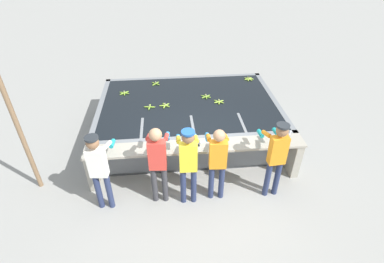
# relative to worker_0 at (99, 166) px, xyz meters

# --- Properties ---
(ground_plane) EXTENTS (80.00, 80.00, 0.00)m
(ground_plane) POSITION_rel_worker_0_xyz_m (1.80, 0.36, -1.01)
(ground_plane) COLOR #999993
(ground_plane) RESTS_ON ground
(wash_tank) EXTENTS (4.44, 3.09, 0.89)m
(wash_tank) POSITION_rel_worker_0_xyz_m (1.80, 2.34, -0.57)
(wash_tank) COLOR gray
(wash_tank) RESTS_ON ground
(work_ledge) EXTENTS (4.44, 0.45, 0.89)m
(work_ledge) POSITION_rel_worker_0_xyz_m (1.80, 0.58, -0.38)
(work_ledge) COLOR #A8A393
(work_ledge) RESTS_ON ground
(worker_0) EXTENTS (0.45, 0.73, 1.66)m
(worker_0) POSITION_rel_worker_0_xyz_m (0.00, 0.00, 0.00)
(worker_0) COLOR navy
(worker_0) RESTS_ON ground
(worker_1) EXTENTS (0.44, 0.73, 1.71)m
(worker_1) POSITION_rel_worker_0_xyz_m (1.04, 0.07, 0.02)
(worker_1) COLOR #38383D
(worker_1) RESTS_ON ground
(worker_2) EXTENTS (0.41, 0.72, 1.68)m
(worker_2) POSITION_rel_worker_0_xyz_m (1.59, -0.02, 0.01)
(worker_2) COLOR navy
(worker_2) RESTS_ON ground
(worker_3) EXTENTS (0.43, 0.72, 1.62)m
(worker_3) POSITION_rel_worker_0_xyz_m (2.14, 0.05, -0.04)
(worker_3) COLOR navy
(worker_3) RESTS_ON ground
(worker_4) EXTENTS (0.44, 0.73, 1.69)m
(worker_4) POSITION_rel_worker_0_xyz_m (3.25, 0.02, 0.02)
(worker_4) COLOR navy
(worker_4) RESTS_ON ground
(banana_bunch_floating_0) EXTENTS (0.26, 0.28, 0.08)m
(banana_bunch_floating_0) POSITION_rel_worker_0_xyz_m (2.27, 2.58, -0.11)
(banana_bunch_floating_0) COLOR #75A333
(banana_bunch_floating_0) RESTS_ON wash_tank
(banana_bunch_floating_1) EXTENTS (0.24, 0.24, 0.08)m
(banana_bunch_floating_1) POSITION_rel_worker_0_xyz_m (0.99, 3.46, -0.11)
(banana_bunch_floating_1) COLOR #7FAD33
(banana_bunch_floating_1) RESTS_ON wash_tank
(banana_bunch_floating_2) EXTENTS (0.27, 0.28, 0.08)m
(banana_bunch_floating_2) POSITION_rel_worker_0_xyz_m (1.21, 2.22, -0.11)
(banana_bunch_floating_2) COLOR #8CB738
(banana_bunch_floating_2) RESTS_ON wash_tank
(banana_bunch_floating_3) EXTENTS (0.27, 0.28, 0.08)m
(banana_bunch_floating_3) POSITION_rel_worker_0_xyz_m (0.17, 2.98, -0.11)
(banana_bunch_floating_3) COLOR #7FAD33
(banana_bunch_floating_3) RESTS_ON wash_tank
(banana_bunch_floating_4) EXTENTS (0.27, 0.28, 0.08)m
(banana_bunch_floating_4) POSITION_rel_worker_0_xyz_m (2.56, 2.28, -0.11)
(banana_bunch_floating_4) COLOR #93BC3D
(banana_bunch_floating_4) RESTS_ON wash_tank
(banana_bunch_floating_5) EXTENTS (0.28, 0.28, 0.08)m
(banana_bunch_floating_5) POSITION_rel_worker_0_xyz_m (0.84, 2.18, -0.11)
(banana_bunch_floating_5) COLOR #7FAD33
(banana_bunch_floating_5) RESTS_ON wash_tank
(banana_bunch_floating_6) EXTENTS (0.28, 0.28, 0.08)m
(banana_bunch_floating_6) POSITION_rel_worker_0_xyz_m (3.63, 3.51, -0.11)
(banana_bunch_floating_6) COLOR #9EC642
(banana_bunch_floating_6) RESTS_ON wash_tank
(knife_0) EXTENTS (0.20, 0.32, 0.02)m
(knife_0) POSITION_rel_worker_0_xyz_m (3.77, 0.69, -0.11)
(knife_0) COLOR silver
(knife_0) RESTS_ON work_ledge
(knife_1) EXTENTS (0.27, 0.26, 0.02)m
(knife_1) POSITION_rel_worker_0_xyz_m (1.88, 0.60, -0.11)
(knife_1) COLOR silver
(knife_1) RESTS_ON work_ledge
(support_post_left) EXTENTS (0.09, 0.09, 3.20)m
(support_post_left) POSITION_rel_worker_0_xyz_m (-1.47, 0.67, 0.59)
(support_post_left) COLOR #846647
(support_post_left) RESTS_ON ground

